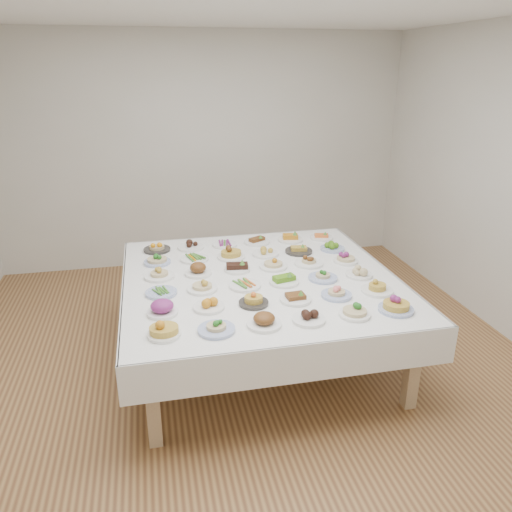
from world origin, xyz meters
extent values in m
plane|color=#9E7442|center=(0.00, 0.00, 0.00)|extent=(5.00, 5.00, 0.00)
cube|color=white|center=(0.00, 0.00, 2.80)|extent=(5.00, 5.00, 0.02)
cube|color=silver|center=(0.00, 2.50, 1.40)|extent=(5.00, 0.02, 2.80)
cube|color=silver|center=(0.00, -2.50, 1.40)|extent=(5.00, 0.02, 2.80)
cube|color=white|center=(0.16, 0.08, 0.72)|extent=(2.22, 2.22, 0.06)
cube|color=white|center=(0.16, 1.19, 0.61)|extent=(2.24, 0.02, 0.28)
cube|color=white|center=(0.16, -1.03, 0.61)|extent=(2.24, 0.02, 0.28)
cube|color=white|center=(1.27, 0.08, 0.61)|extent=(0.02, 2.24, 0.28)
cube|color=white|center=(-0.95, 0.08, 0.61)|extent=(0.01, 2.24, 0.28)
cube|color=tan|center=(-0.77, -0.85, 0.34)|extent=(0.09, 0.09, 0.69)
cube|color=tan|center=(1.09, -0.85, 0.34)|extent=(0.09, 0.09, 0.69)
cube|color=tan|center=(-0.77, 1.01, 0.34)|extent=(0.09, 0.09, 0.69)
cube|color=tan|center=(1.09, 1.01, 0.34)|extent=(0.09, 0.09, 0.69)
cylinder|color=white|center=(-0.66, -0.73, 0.76)|extent=(0.22, 0.22, 0.02)
cylinder|color=#4C66B2|center=(-0.32, -0.75, 0.76)|extent=(0.25, 0.25, 0.02)
cylinder|color=white|center=(0.00, -0.74, 0.76)|extent=(0.23, 0.23, 0.02)
cylinder|color=white|center=(0.32, -0.74, 0.76)|extent=(0.23, 0.23, 0.02)
cylinder|color=white|center=(0.66, -0.74, 0.76)|extent=(0.22, 0.22, 0.02)
cylinder|color=#4C66B2|center=(0.97, -0.73, 0.76)|extent=(0.25, 0.25, 0.02)
cylinder|color=white|center=(-0.66, -0.42, 0.76)|extent=(0.22, 0.22, 0.02)
cylinder|color=white|center=(-0.33, -0.41, 0.76)|extent=(0.23, 0.23, 0.02)
cylinder|color=#2C2927|center=(0.00, -0.41, 0.76)|extent=(0.22, 0.22, 0.02)
cylinder|color=white|center=(0.32, -0.42, 0.76)|extent=(0.23, 0.23, 0.02)
cylinder|color=#4C66B2|center=(0.64, -0.42, 0.76)|extent=(0.23, 0.23, 0.02)
cylinder|color=white|center=(0.98, -0.41, 0.76)|extent=(0.24, 0.24, 0.02)
cylinder|color=#4C66B2|center=(-0.66, -0.09, 0.76)|extent=(0.24, 0.24, 0.02)
cylinder|color=white|center=(-0.34, -0.08, 0.76)|extent=(0.23, 0.23, 0.02)
cylinder|color=white|center=(0.00, -0.09, 0.76)|extent=(0.25, 0.25, 0.02)
cylinder|color=white|center=(0.32, -0.09, 0.76)|extent=(0.24, 0.24, 0.02)
cylinder|color=#4C66B2|center=(0.65, -0.08, 0.76)|extent=(0.24, 0.24, 0.02)
cylinder|color=white|center=(0.97, -0.08, 0.76)|extent=(0.22, 0.22, 0.02)
cylinder|color=white|center=(-0.66, 0.24, 0.76)|extent=(0.25, 0.25, 0.02)
cylinder|color=white|center=(-0.34, 0.24, 0.76)|extent=(0.22, 0.22, 0.02)
cylinder|color=white|center=(0.00, 0.25, 0.76)|extent=(0.22, 0.22, 0.02)
cylinder|color=white|center=(0.32, 0.25, 0.76)|extent=(0.24, 0.24, 0.02)
cylinder|color=white|center=(0.64, 0.25, 0.76)|extent=(0.25, 0.25, 0.02)
cylinder|color=white|center=(0.98, 0.24, 0.76)|extent=(0.21, 0.21, 0.02)
cylinder|color=#4C66B2|center=(-0.66, 0.57, 0.76)|extent=(0.23, 0.23, 0.02)
cylinder|color=white|center=(-0.33, 0.57, 0.76)|extent=(0.25, 0.25, 0.02)
cylinder|color=white|center=(0.00, 0.56, 0.76)|extent=(0.25, 0.25, 0.02)
cylinder|color=white|center=(0.32, 0.56, 0.76)|extent=(0.24, 0.24, 0.02)
cylinder|color=#2C2927|center=(0.65, 0.56, 0.76)|extent=(0.25, 0.25, 0.02)
cylinder|color=#4C66B2|center=(0.98, 0.56, 0.76)|extent=(0.23, 0.23, 0.02)
cylinder|color=#2C2927|center=(-0.66, 0.90, 0.76)|extent=(0.25, 0.25, 0.02)
cylinder|color=white|center=(-0.34, 0.89, 0.76)|extent=(0.25, 0.25, 0.02)
cylinder|color=white|center=(-0.01, 0.90, 0.76)|extent=(0.23, 0.23, 0.02)
cylinder|color=white|center=(0.32, 0.91, 0.76)|extent=(0.25, 0.25, 0.02)
cylinder|color=white|center=(0.66, 0.90, 0.76)|extent=(0.25, 0.25, 0.02)
cylinder|color=white|center=(0.99, 0.89, 0.76)|extent=(0.23, 0.23, 0.02)
camera|label=1|loc=(-0.69, -3.64, 2.40)|focal=35.00mm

